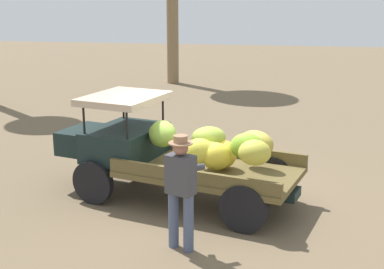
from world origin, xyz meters
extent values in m
plane|color=brown|center=(0.00, 0.00, 0.00)|extent=(60.00, 60.00, 0.00)
cube|color=black|center=(0.35, 0.12, 0.44)|extent=(3.98, 1.46, 0.16)
cylinder|color=black|center=(1.96, 0.52, 0.39)|extent=(0.79, 0.34, 0.78)
cylinder|color=black|center=(1.55, -1.03, 0.39)|extent=(0.79, 0.34, 0.78)
cylinder|color=black|center=(-0.75, 1.24, 0.39)|extent=(0.79, 0.34, 0.78)
cylinder|color=black|center=(-1.16, -0.31, 0.39)|extent=(0.79, 0.34, 0.78)
cube|color=brown|center=(-0.08, 0.24, 0.62)|extent=(3.34, 2.44, 0.10)
cube|color=brown|center=(0.12, 1.01, 0.78)|extent=(2.92, 0.85, 0.22)
cube|color=brown|center=(-0.29, -0.54, 0.78)|extent=(2.92, 0.85, 0.22)
cube|color=black|center=(1.56, -0.20, 0.95)|extent=(1.45, 1.75, 0.55)
cube|color=black|center=(2.43, -0.43, 0.89)|extent=(0.95, 1.21, 0.44)
cylinder|color=black|center=(2.15, 0.31, 1.50)|extent=(0.04, 0.04, 0.55)
cylinder|color=black|center=(1.82, -0.94, 1.50)|extent=(0.04, 0.04, 0.55)
cylinder|color=black|center=(1.30, 0.54, 1.50)|extent=(0.04, 0.04, 0.55)
cylinder|color=black|center=(0.97, -0.71, 1.50)|extent=(0.04, 0.04, 0.55)
cube|color=#C7AE94|center=(1.56, -0.20, 1.77)|extent=(1.57, 1.78, 0.12)
ellipsoid|color=gold|center=(-0.28, 0.19, 0.94)|extent=(0.70, 0.68, 0.56)
ellipsoid|color=gold|center=(-0.85, 0.05, 1.12)|extent=(0.79, 0.71, 0.48)
ellipsoid|color=yellow|center=(0.03, 0.71, 1.11)|extent=(0.61, 0.53, 0.45)
ellipsoid|color=gold|center=(-0.88, 1.05, 1.25)|extent=(0.56, 0.57, 0.45)
ellipsoid|color=#97AB3E|center=(-0.04, 0.15, 1.21)|extent=(0.73, 0.66, 0.38)
ellipsoid|color=#8ABD31|center=(-0.73, 0.65, 1.22)|extent=(0.58, 0.47, 0.50)
ellipsoid|color=yellow|center=(-0.25, 0.72, 1.05)|extent=(0.59, 0.60, 0.52)
ellipsoid|color=gold|center=(-0.15, 0.55, 1.03)|extent=(0.60, 0.51, 0.47)
ellipsoid|color=#98C243|center=(0.79, 0.14, 1.23)|extent=(0.83, 0.82, 0.58)
cylinder|color=#4A5674|center=(0.22, 1.90, 0.43)|extent=(0.15, 0.15, 0.86)
cylinder|color=#4A5674|center=(-0.02, 2.00, 0.43)|extent=(0.15, 0.15, 0.86)
cube|color=#424248|center=(0.10, 1.95, 1.14)|extent=(0.46, 0.38, 0.57)
cylinder|color=#424248|center=(0.15, 1.82, 1.23)|extent=(0.20, 0.41, 0.10)
cylinder|color=#424248|center=(-0.03, 1.89, 1.23)|extent=(0.40, 0.28, 0.10)
sphere|color=#A36956|center=(0.10, 1.95, 1.54)|extent=(0.22, 0.22, 0.22)
cylinder|color=#9D7354|center=(0.10, 1.95, 1.60)|extent=(0.34, 0.34, 0.02)
cylinder|color=#9D7354|center=(0.10, 1.95, 1.66)|extent=(0.20, 0.20, 0.10)
camera|label=1|loc=(-1.28, 8.85, 3.60)|focal=49.53mm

